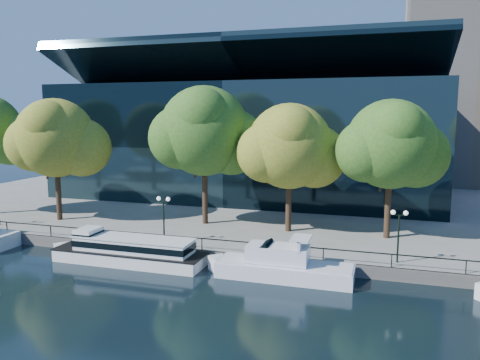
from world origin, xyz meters
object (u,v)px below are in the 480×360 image
(tree_3, at_px, (291,148))
(tree_2, at_px, (206,133))
(lamp_1, at_px, (164,209))
(lamp_2, at_px, (399,224))
(tour_boat, at_px, (125,249))
(cruiser_near, at_px, (279,265))
(tree_4, at_px, (392,146))
(tree_1, at_px, (57,140))

(tree_3, bearing_deg, tree_2, 176.25)
(tree_3, height_order, lamp_1, tree_3)
(lamp_1, distance_m, lamp_2, 19.50)
(tour_boat, xyz_separation_m, cruiser_near, (12.82, 0.19, -0.12))
(tree_4, bearing_deg, tree_3, -178.96)
(tree_1, relative_size, tree_4, 1.02)
(tree_2, bearing_deg, tree_1, -169.33)
(tree_1, bearing_deg, tree_4, 4.31)
(cruiser_near, xyz_separation_m, lamp_1, (-11.02, 3.31, 2.97))
(tour_boat, bearing_deg, tree_1, 147.15)
(tree_1, distance_m, tree_4, 33.45)
(tree_1, xyz_separation_m, tree_3, (24.30, 2.35, -0.52))
(tour_boat, xyz_separation_m, lamp_2, (21.30, 3.50, 2.85))
(tour_boat, bearing_deg, cruiser_near, 0.87)
(tour_boat, height_order, tree_4, tree_4)
(lamp_1, bearing_deg, tree_4, 20.81)
(tree_4, distance_m, lamp_2, 8.99)
(cruiser_near, height_order, tree_2, tree_2)
(tour_boat, distance_m, tree_2, 14.66)
(tour_boat, distance_m, tree_1, 17.23)
(tree_4, height_order, lamp_1, tree_4)
(lamp_1, relative_size, lamp_2, 1.00)
(cruiser_near, bearing_deg, tree_1, 162.62)
(cruiser_near, distance_m, tree_2, 17.43)
(tree_1, bearing_deg, tree_3, 5.52)
(tree_2, relative_size, tree_4, 1.12)
(lamp_1, bearing_deg, tour_boat, -117.23)
(tree_2, height_order, tree_3, tree_2)
(lamp_1, bearing_deg, lamp_2, 0.00)
(tree_2, xyz_separation_m, lamp_1, (-1.07, -7.59, -6.30))
(tree_4, bearing_deg, tour_boat, -152.71)
(lamp_1, bearing_deg, tree_3, 35.47)
(tour_boat, distance_m, lamp_1, 4.86)
(lamp_2, bearing_deg, lamp_1, 180.00)
(tree_1, relative_size, tree_2, 0.91)
(cruiser_near, relative_size, lamp_1, 2.79)
(cruiser_near, distance_m, tree_4, 15.54)
(tour_boat, height_order, tree_2, tree_2)
(tree_1, height_order, tree_4, tree_1)
(cruiser_near, bearing_deg, lamp_1, 163.30)
(tour_boat, height_order, cruiser_near, cruiser_near)
(tree_2, bearing_deg, tree_4, -1.32)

